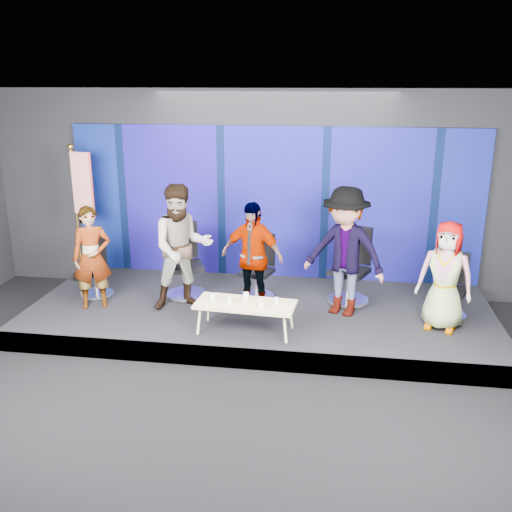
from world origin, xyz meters
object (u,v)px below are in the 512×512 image
(panelist_c, at_px, (252,257))
(chair_e, at_px, (450,296))
(chair_d, at_px, (350,278))
(chair_b, at_px, (185,272))
(mug_a, at_px, (213,297))
(chair_a, at_px, (95,276))
(chair_c, at_px, (258,277))
(panelist_d, at_px, (345,252))
(mug_b, at_px, (229,300))
(coffee_table, at_px, (245,305))
(panelist_b, at_px, (182,248))
(panelist_e, at_px, (445,276))
(mug_e, at_px, (277,301))
(panelist_a, at_px, (92,258))
(mug_d, at_px, (261,304))
(mug_c, at_px, (246,296))
(flag_stand, at_px, (81,210))

(panelist_c, xyz_separation_m, chair_e, (2.90, 0.20, -0.52))
(chair_d, bearing_deg, chair_b, -154.73)
(panelist_c, bearing_deg, mug_a, -104.35)
(chair_b, bearing_deg, chair_a, 164.20)
(chair_c, bearing_deg, panelist_d, -3.73)
(panelist_d, height_order, mug_b, panelist_d)
(panelist_c, distance_m, mug_b, 0.92)
(panelist_c, bearing_deg, coffee_table, -72.97)
(panelist_b, height_order, mug_a, panelist_b)
(panelist_d, bearing_deg, panelist_e, 8.92)
(chair_a, bearing_deg, chair_c, -16.85)
(chair_e, bearing_deg, mug_e, -138.44)
(panelist_c, bearing_deg, panelist_a, -159.77)
(coffee_table, xyz_separation_m, mug_d, (0.24, -0.11, 0.08))
(chair_b, xyz_separation_m, chair_c, (1.16, 0.08, -0.05))
(panelist_a, height_order, chair_d, panelist_a)
(chair_e, relative_size, panelist_e, 0.62)
(mug_e, bearing_deg, mug_c, 166.51)
(panelist_b, height_order, coffee_table, panelist_b)
(panelist_b, relative_size, coffee_table, 1.36)
(panelist_a, height_order, panelist_e, panelist_a)
(chair_a, xyz_separation_m, panelist_d, (3.93, -0.17, 0.64))
(panelist_c, distance_m, coffee_table, 0.91)
(coffee_table, bearing_deg, mug_d, -25.68)
(panelist_d, height_order, mug_e, panelist_d)
(panelist_a, xyz_separation_m, mug_c, (2.41, -0.41, -0.31))
(mug_c, bearing_deg, panelist_e, 7.98)
(panelist_c, xyz_separation_m, mug_c, (0.02, -0.65, -0.36))
(chair_b, distance_m, panelist_d, 2.58)
(panelist_b, bearing_deg, chair_d, -9.29)
(chair_e, bearing_deg, chair_c, -165.67)
(panelist_b, relative_size, panelist_d, 1.00)
(chair_a, distance_m, panelist_a, 0.68)
(chair_a, distance_m, chair_d, 4.05)
(chair_d, bearing_deg, mug_e, -105.01)
(flag_stand, bearing_deg, chair_d, 9.49)
(panelist_c, bearing_deg, chair_a, -170.45)
(panelist_b, height_order, mug_d, panelist_b)
(chair_a, height_order, chair_c, chair_c)
(panelist_b, xyz_separation_m, mug_b, (0.86, -0.75, -0.49))
(mug_d, bearing_deg, mug_c, 133.97)
(chair_c, bearing_deg, mug_a, -94.35)
(panelist_b, bearing_deg, mug_c, -51.97)
(panelist_d, height_order, mug_a, panelist_d)
(panelist_a, xyz_separation_m, chair_d, (3.85, 0.79, -0.39))
(panelist_c, xyz_separation_m, flag_stand, (-3.03, 0.88, 0.41))
(panelist_c, xyz_separation_m, mug_b, (-0.18, -0.83, -0.37))
(panelist_c, height_order, chair_d, panelist_c)
(panelist_b, relative_size, panelist_e, 1.24)
(mug_b, bearing_deg, mug_e, 6.65)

